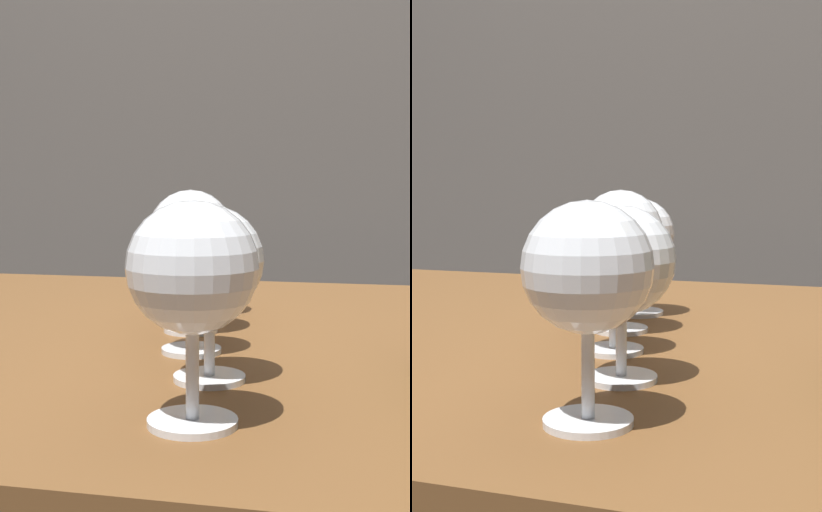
% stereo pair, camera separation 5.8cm
% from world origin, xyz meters
% --- Properties ---
extents(back_wall, '(5.00, 0.08, 2.60)m').
position_xyz_m(back_wall, '(0.00, 1.17, 1.30)').
color(back_wall, '#59544F').
rests_on(back_wall, ground_plane).
extents(dining_table, '(1.43, 0.82, 0.78)m').
position_xyz_m(dining_table, '(0.00, 0.00, 0.68)').
color(dining_table, brown).
rests_on(dining_table, ground_plane).
extents(wine_glass_cabernet, '(0.09, 0.09, 0.15)m').
position_xyz_m(wine_glass_cabernet, '(0.01, -0.29, 0.88)').
color(wine_glass_cabernet, white).
rests_on(wine_glass_cabernet, dining_table).
extents(wine_glass_port, '(0.09, 0.09, 0.14)m').
position_xyz_m(wine_glass_port, '(-0.00, -0.19, 0.87)').
color(wine_glass_port, white).
rests_on(wine_glass_port, dining_table).
extents(wine_glass_white, '(0.08, 0.08, 0.13)m').
position_xyz_m(wine_glass_white, '(-0.04, -0.09, 0.87)').
color(wine_glass_white, white).
rests_on(wine_glass_white, dining_table).
extents(wine_glass_rose, '(0.09, 0.09, 0.15)m').
position_xyz_m(wine_glass_rose, '(-0.06, 0.00, 0.88)').
color(wine_glass_rose, white).
rests_on(wine_glass_rose, dining_table).
extents(wine_glass_chardonnay, '(0.09, 0.09, 0.14)m').
position_xyz_m(wine_glass_chardonnay, '(-0.07, 0.10, 0.87)').
color(wine_glass_chardonnay, white).
rests_on(wine_glass_chardonnay, dining_table).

